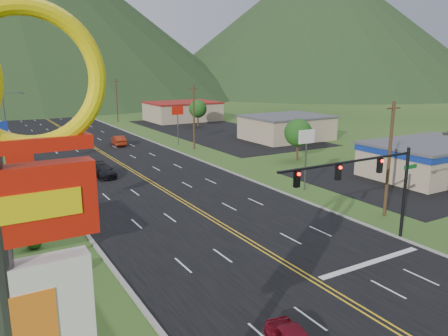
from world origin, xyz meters
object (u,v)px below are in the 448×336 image
traffic_signal (369,176)px  car_dark_mid (103,171)px  car_red_far (119,141)px  streetlight_west (7,116)px

traffic_signal → car_dark_mid: traffic_signal is taller
traffic_signal → car_dark_mid: (-10.43, 30.36, -4.60)m
car_red_far → streetlight_west: bearing=-14.6°
car_red_far → traffic_signal: bearing=98.5°
car_dark_mid → traffic_signal: bearing=-73.8°
car_dark_mid → car_red_far: car_red_far is taller
streetlight_west → car_dark_mid: (7.73, -25.65, -4.45)m
streetlight_west → car_dark_mid: size_ratio=1.79×
streetlight_west → car_red_far: size_ratio=1.84×
traffic_signal → streetlight_west: 58.88m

